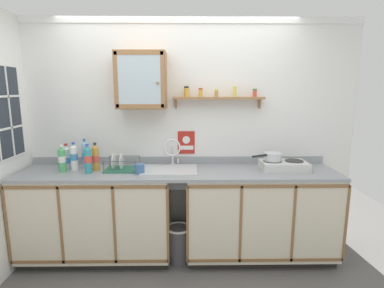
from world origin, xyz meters
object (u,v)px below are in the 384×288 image
Objects in this scene: hot_plate_stove at (284,166)px; bottle_juice_amber_1 at (96,158)px; bottle_water_blue_0 at (85,155)px; bottle_detergent_teal_3 at (88,159)px; sink at (170,173)px; warning_sign at (186,143)px; bottle_soda_green_4 at (62,159)px; trash_bin at (179,243)px; bottle_water_clear_5 at (67,158)px; dish_rack at (121,167)px; saucepan at (272,156)px; mug at (140,169)px; wall_cabinet at (141,80)px; bottle_opaque_white_2 at (74,157)px.

bottle_juice_amber_1 is at bearing 179.35° from hot_plate_stove.
bottle_detergent_teal_3 is at bearing -64.06° from bottle_water_blue_0.
warning_sign is at bearing 56.75° from sink.
bottle_juice_amber_1 is 1.05× the size of bottle_soda_green_4.
bottle_soda_green_4 is at bearing 176.85° from trash_bin.
bottle_water_clear_5 is 0.76× the size of dish_rack.
bottle_juice_amber_1 is (-1.81, 0.00, -0.01)m from saucepan.
sink is at bearing -123.25° from warning_sign.
mug is 0.46× the size of warning_sign.
bottle_juice_amber_1 is at bearing 172.44° from trash_bin.
wall_cabinet is 1.72m from trash_bin.
bottle_soda_green_4 is 0.48× the size of wall_cabinet.
bottle_water_blue_0 is 1.06× the size of bottle_detergent_teal_3.
saucepan is at bearing -2.53° from bottle_water_blue_0.
bottle_water_blue_0 is 0.64m from mug.
bottle_soda_green_4 is (-0.10, -0.05, -0.01)m from bottle_opaque_white_2.
hot_plate_stove is 0.81× the size of wall_cabinet.
bottle_soda_green_4 is (-0.28, 0.05, -0.01)m from bottle_detergent_teal_3.
bottle_soda_green_4 is (-2.24, -0.03, 0.08)m from hot_plate_stove.
sink is at bearing 179.45° from saucepan.
mug is at bearing -175.80° from hot_plate_stove.
bottle_juice_amber_1 is 0.50× the size of wall_cabinet.
dish_rack is at bearing -6.75° from bottle_water_clear_5.
warning_sign is at bearing 9.72° from bottle_water_blue_0.
saucepan is 1.31× the size of warning_sign.
bottle_soda_green_4 is (-0.19, -0.13, -0.02)m from bottle_water_blue_0.
bottle_detergent_teal_3 is 2.55× the size of mug.
bottle_water_clear_5 is (-0.28, 0.18, -0.02)m from bottle_detergent_teal_3.
hot_plate_stove is 1.59× the size of bottle_opaque_white_2.
sink is at bearing 2.93° from bottle_soda_green_4.
bottle_water_clear_5 is at bearing 177.89° from saucepan.
bottle_opaque_white_2 is (-2.14, 0.02, 0.09)m from hot_plate_stove.
wall_cabinet is (0.60, 0.05, 0.76)m from bottle_water_blue_0.
wall_cabinet is (0.79, 0.06, 0.79)m from bottle_water_clear_5.
bottle_water_blue_0 is at bearing 2.16° from bottle_water_clear_5.
warning_sign is (1.05, 0.18, 0.09)m from bottle_water_blue_0.
dish_rack is 0.25m from mug.
warning_sign reaches higher than trash_bin.
sink is 2.24× the size of warning_sign.
sink is at bearing 126.26° from trash_bin.
hot_plate_stove is at bearing -2.48° from bottle_water_clear_5.
bottle_juice_amber_1 is at bearing 8.48° from bottle_soda_green_4.
bottle_opaque_white_2 is 0.99× the size of bottle_detergent_teal_3.
wall_cabinet reaches higher than bottle_opaque_white_2.
bottle_water_blue_0 is at bearing 168.71° from trash_bin.
sink is 0.41m from warning_sign.
bottle_water_blue_0 is 0.54× the size of wall_cabinet.
saucepan is 1.15× the size of bottle_juice_amber_1.
saucepan is at bearing 170.78° from hot_plate_stove.
bottle_opaque_white_2 reaches higher than saucepan.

